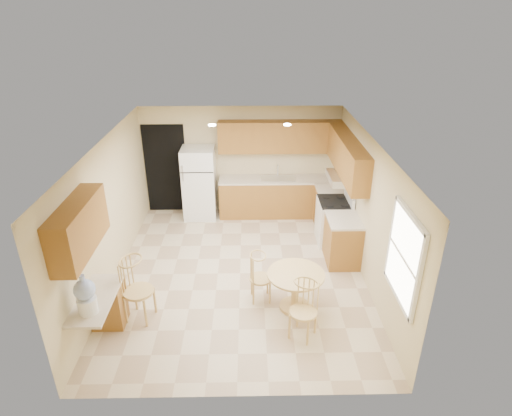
{
  "coord_description": "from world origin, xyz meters",
  "views": [
    {
      "loc": [
        0.17,
        -6.62,
        4.54
      ],
      "look_at": [
        0.3,
        0.3,
        1.2
      ],
      "focal_mm": 30.0,
      "sensor_mm": 36.0,
      "label": 1
    }
  ],
  "objects_px": {
    "water_crock": "(86,296)",
    "stove": "(334,221)",
    "dining_table": "(295,286)",
    "refrigerator": "(199,183)",
    "chair_table_a": "(261,276)",
    "chair_desk": "(136,288)",
    "chair_table_b": "(304,309)"
  },
  "relations": [
    {
      "from": "chair_table_a",
      "to": "water_crock",
      "type": "xyz_separation_m",
      "value": [
        -2.36,
        -1.15,
        0.51
      ]
    },
    {
      "from": "stove",
      "to": "chair_desk",
      "type": "distance_m",
      "value": 4.27
    },
    {
      "from": "refrigerator",
      "to": "dining_table",
      "type": "distance_m",
      "value": 3.9
    },
    {
      "from": "refrigerator",
      "to": "chair_desk",
      "type": "height_order",
      "value": "refrigerator"
    },
    {
      "from": "stove",
      "to": "dining_table",
      "type": "relative_size",
      "value": 1.19
    },
    {
      "from": "chair_table_b",
      "to": "chair_desk",
      "type": "relative_size",
      "value": 0.87
    },
    {
      "from": "dining_table",
      "to": "water_crock",
      "type": "distance_m",
      "value": 3.13
    },
    {
      "from": "refrigerator",
      "to": "chair_table_a",
      "type": "distance_m",
      "value": 3.51
    },
    {
      "from": "chair_table_b",
      "to": "water_crock",
      "type": "height_order",
      "value": "water_crock"
    },
    {
      "from": "chair_table_a",
      "to": "chair_table_b",
      "type": "height_order",
      "value": "chair_table_b"
    },
    {
      "from": "refrigerator",
      "to": "chair_table_a",
      "type": "relative_size",
      "value": 1.91
    },
    {
      "from": "refrigerator",
      "to": "chair_desk",
      "type": "relative_size",
      "value": 1.55
    },
    {
      "from": "dining_table",
      "to": "water_crock",
      "type": "xyz_separation_m",
      "value": [
        -2.91,
        -0.98,
        0.59
      ]
    },
    {
      "from": "chair_desk",
      "to": "dining_table",
      "type": "bearing_deg",
      "value": 110.66
    },
    {
      "from": "water_crock",
      "to": "refrigerator",
      "type": "bearing_deg",
      "value": 76.56
    },
    {
      "from": "chair_table_a",
      "to": "chair_desk",
      "type": "bearing_deg",
      "value": -81.89
    },
    {
      "from": "refrigerator",
      "to": "water_crock",
      "type": "relative_size",
      "value": 2.81
    },
    {
      "from": "dining_table",
      "to": "stove",
      "type": "bearing_deg",
      "value": 65.09
    },
    {
      "from": "refrigerator",
      "to": "dining_table",
      "type": "bearing_deg",
      "value": -61.4
    },
    {
      "from": "refrigerator",
      "to": "chair_table_a",
      "type": "xyz_separation_m",
      "value": [
        1.31,
        -3.24,
        -0.3
      ]
    },
    {
      "from": "chair_table_b",
      "to": "water_crock",
      "type": "distance_m",
      "value": 3.01
    },
    {
      "from": "chair_table_a",
      "to": "chair_table_b",
      "type": "bearing_deg",
      "value": 28.06
    },
    {
      "from": "dining_table",
      "to": "chair_desk",
      "type": "bearing_deg",
      "value": -173.21
    },
    {
      "from": "water_crock",
      "to": "stove",
      "type": "bearing_deg",
      "value": 38.94
    },
    {
      "from": "chair_desk",
      "to": "stove",
      "type": "bearing_deg",
      "value": 139.4
    },
    {
      "from": "dining_table",
      "to": "water_crock",
      "type": "bearing_deg",
      "value": -161.33
    },
    {
      "from": "dining_table",
      "to": "chair_desk",
      "type": "relative_size",
      "value": 0.86
    },
    {
      "from": "chair_table_a",
      "to": "chair_table_b",
      "type": "distance_m",
      "value": 1.09
    },
    {
      "from": "stove",
      "to": "chair_table_a",
      "type": "height_order",
      "value": "stove"
    },
    {
      "from": "refrigerator",
      "to": "dining_table",
      "type": "xyz_separation_m",
      "value": [
        1.86,
        -3.41,
        -0.38
      ]
    },
    {
      "from": "chair_desk",
      "to": "water_crock",
      "type": "xyz_separation_m",
      "value": [
        -0.45,
        -0.69,
        0.39
      ]
    },
    {
      "from": "chair_table_b",
      "to": "chair_desk",
      "type": "height_order",
      "value": "chair_desk"
    }
  ]
}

